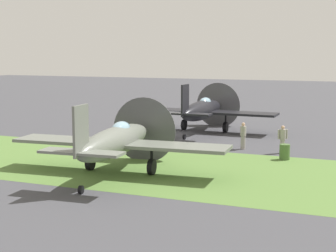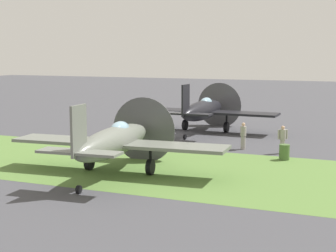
% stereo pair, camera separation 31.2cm
% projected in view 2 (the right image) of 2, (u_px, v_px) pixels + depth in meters
% --- Properties ---
extents(ground_plane, '(160.00, 160.00, 0.00)m').
position_uv_depth(ground_plane, '(171.00, 134.00, 39.68)').
color(ground_plane, '#424247').
extents(grass_verge, '(120.00, 11.00, 0.01)m').
position_uv_depth(grass_verge, '(98.00, 162.00, 29.77)').
color(grass_verge, '#567A38').
rests_on(grass_verge, ground).
extents(airplane_lead, '(11.44, 9.10, 4.10)m').
position_uv_depth(airplane_lead, '(204.00, 110.00, 40.73)').
color(airplane_lead, black).
rests_on(airplane_lead, ground).
extents(airplane_wingman, '(11.51, 9.10, 4.10)m').
position_uv_depth(airplane_wingman, '(116.00, 141.00, 26.54)').
color(airplane_wingman, slate).
rests_on(airplane_wingman, ground).
extents(ground_crew_chief, '(0.38, 0.57, 1.73)m').
position_uv_depth(ground_crew_chief, '(243.00, 135.00, 33.46)').
color(ground_crew_chief, '#9E998E').
rests_on(ground_crew_chief, ground).
extents(ground_crew_mechanic, '(0.56, 0.38, 1.73)m').
position_uv_depth(ground_crew_mechanic, '(283.00, 139.00, 32.06)').
color(ground_crew_mechanic, '#9E998E').
rests_on(ground_crew_mechanic, ground).
extents(fuel_drum, '(0.60, 0.60, 0.90)m').
position_uv_depth(fuel_drum, '(284.00, 152.00, 30.25)').
color(fuel_drum, '#476633').
rests_on(fuel_drum, ground).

